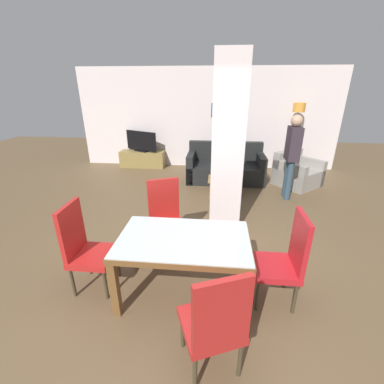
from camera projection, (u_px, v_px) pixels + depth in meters
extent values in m
plane|color=brown|center=(184.00, 291.00, 3.00)|extent=(18.00, 18.00, 0.00)
cube|color=silver|center=(207.00, 119.00, 7.17)|extent=(7.20, 0.06, 2.70)
cube|color=brown|center=(219.00, 110.00, 7.00)|extent=(0.44, 0.02, 0.36)
cube|color=#4C8CCC|center=(219.00, 110.00, 6.99)|extent=(0.40, 0.01, 0.32)
cube|color=silver|center=(228.00, 147.00, 3.95)|extent=(0.49, 0.40, 2.70)
cube|color=brown|center=(178.00, 266.00, 2.36)|extent=(1.41, 0.06, 0.06)
cube|color=brown|center=(188.00, 222.00, 3.11)|extent=(1.41, 0.06, 0.06)
cube|color=brown|center=(122.00, 238.00, 2.80)|extent=(0.06, 0.75, 0.06)
cube|color=brown|center=(248.00, 245.00, 2.68)|extent=(0.06, 0.75, 0.06)
cube|color=silver|center=(184.00, 238.00, 2.72)|extent=(1.39, 0.85, 0.01)
cube|color=brown|center=(115.00, 289.00, 2.58)|extent=(0.08, 0.08, 0.66)
cube|color=brown|center=(247.00, 299.00, 2.46)|extent=(0.08, 0.08, 0.66)
cube|color=brown|center=(137.00, 245.00, 3.29)|extent=(0.08, 0.08, 0.66)
cube|color=brown|center=(241.00, 251.00, 3.17)|extent=(0.08, 0.08, 0.66)
cube|color=red|center=(94.00, 256.00, 2.93)|extent=(0.46, 0.46, 0.07)
cube|color=red|center=(72.00, 230.00, 2.82)|extent=(0.05, 0.44, 0.60)
cylinder|color=#3E3624|center=(118.00, 263.00, 3.18)|extent=(0.04, 0.04, 0.39)
cylinder|color=#3E3624|center=(106.00, 285.00, 2.83)|extent=(0.04, 0.04, 0.39)
cylinder|color=#3E3624|center=(89.00, 261.00, 3.21)|extent=(0.04, 0.04, 0.39)
cylinder|color=#3E3624|center=(73.00, 282.00, 2.86)|extent=(0.04, 0.04, 0.39)
cube|color=red|center=(210.00, 325.00, 2.09)|extent=(0.60, 0.60, 0.07)
cube|color=red|center=(222.00, 314.00, 1.78)|extent=(0.42, 0.21, 0.60)
cylinder|color=#3E3624|center=(183.00, 331.00, 2.30)|extent=(0.04, 0.04, 0.39)
cylinder|color=#3E3624|center=(222.00, 321.00, 2.40)|extent=(0.04, 0.04, 0.39)
cylinder|color=#3E3624|center=(195.00, 373.00, 1.96)|extent=(0.04, 0.04, 0.39)
cylinder|color=#3E3624|center=(240.00, 359.00, 2.06)|extent=(0.04, 0.04, 0.39)
cube|color=red|center=(275.00, 267.00, 2.75)|extent=(0.46, 0.46, 0.07)
cube|color=red|center=(300.00, 242.00, 2.60)|extent=(0.05, 0.44, 0.60)
cylinder|color=#3E3624|center=(257.00, 296.00, 2.68)|extent=(0.04, 0.04, 0.39)
cylinder|color=#3E3624|center=(253.00, 271.00, 3.03)|extent=(0.04, 0.04, 0.39)
cylinder|color=#3E3624|center=(295.00, 298.00, 2.65)|extent=(0.04, 0.04, 0.39)
cylinder|color=#3E3624|center=(286.00, 274.00, 3.00)|extent=(0.04, 0.04, 0.39)
cube|color=#B3211D|center=(168.00, 227.00, 3.53)|extent=(0.61, 0.61, 0.07)
cube|color=#B3211D|center=(164.00, 199.00, 3.58)|extent=(0.42, 0.22, 0.60)
cylinder|color=#3E3624|center=(185.00, 246.00, 3.51)|extent=(0.04, 0.04, 0.39)
cylinder|color=#3E3624|center=(158.00, 251.00, 3.40)|extent=(0.04, 0.04, 0.39)
cylinder|color=#3E3624|center=(178.00, 232.00, 3.84)|extent=(0.04, 0.04, 0.39)
cylinder|color=#3E3624|center=(153.00, 236.00, 3.73)|extent=(0.04, 0.04, 0.39)
cube|color=black|center=(225.00, 172.00, 6.42)|extent=(1.86, 0.93, 0.42)
cube|color=black|center=(225.00, 151.00, 6.59)|extent=(1.86, 0.18, 0.49)
cube|color=black|center=(260.00, 168.00, 6.29)|extent=(0.16, 0.93, 0.69)
cube|color=black|center=(191.00, 166.00, 6.45)|extent=(0.16, 0.93, 0.69)
cube|color=#9E9990|center=(298.00, 177.00, 6.13)|extent=(1.23, 1.23, 0.40)
cube|color=#9E9990|center=(288.00, 158.00, 6.23)|extent=(0.79, 0.72, 0.38)
cube|color=#9E9990|center=(307.00, 170.00, 6.28)|extent=(0.66, 0.74, 0.61)
cube|color=#9E9990|center=(288.00, 176.00, 5.89)|extent=(0.66, 0.74, 0.61)
cube|color=olive|center=(225.00, 179.00, 5.47)|extent=(0.70, 0.47, 0.04)
cube|color=olive|center=(224.00, 188.00, 5.55)|extent=(0.62, 0.39, 0.35)
cylinder|color=#B2B7BC|center=(219.00, 176.00, 5.32)|extent=(0.06, 0.06, 0.19)
cylinder|color=#B2B7BC|center=(219.00, 170.00, 5.27)|extent=(0.03, 0.03, 0.07)
cylinder|color=#B7B7BC|center=(220.00, 168.00, 5.26)|extent=(0.03, 0.03, 0.01)
cube|color=olive|center=(143.00, 159.00, 7.51)|extent=(1.27, 0.40, 0.47)
cube|color=black|center=(142.00, 151.00, 7.41)|extent=(0.46, 0.35, 0.03)
cube|color=black|center=(141.00, 141.00, 7.30)|extent=(0.96, 0.48, 0.54)
cylinder|color=#B7B7BC|center=(289.00, 172.00, 7.05)|extent=(0.26, 0.26, 0.02)
cylinder|color=#B7B7BC|center=(294.00, 143.00, 6.74)|extent=(0.04, 0.04, 1.59)
cylinder|color=#F29E38|center=(299.00, 107.00, 6.40)|extent=(0.29, 0.29, 0.22)
cylinder|color=#304757|center=(289.00, 181.00, 5.27)|extent=(0.13, 0.13, 0.83)
cylinder|color=#304757|center=(287.00, 178.00, 5.42)|extent=(0.13, 0.13, 0.83)
cube|color=#342933|center=(293.00, 144.00, 5.06)|extent=(0.22, 0.38, 0.66)
sphere|color=tan|center=(297.00, 121.00, 4.89)|extent=(0.23, 0.23, 0.23)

